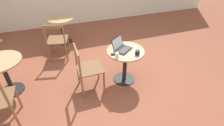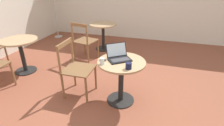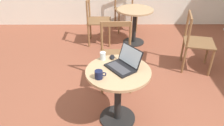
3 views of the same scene
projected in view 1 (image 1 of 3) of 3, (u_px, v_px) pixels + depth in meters
ground_plane at (123, 77)px, 3.72m from camera, size 16.00×16.00×0.00m
cafe_table_near at (125, 59)px, 3.36m from camera, size 0.71×0.71×0.70m
cafe_table_mid at (61, 25)px, 4.69m from camera, size 0.71×0.71×0.70m
cafe_table_far at (3, 69)px, 3.09m from camera, size 0.71×0.71×0.70m
chair_near_back at (87, 68)px, 3.19m from camera, size 0.46×0.46×0.92m
chair_mid_left at (57, 41)px, 4.06m from camera, size 0.55×0.55×0.92m
laptop at (122, 47)px, 3.26m from camera, size 0.42×0.42×0.21m
mouse at (113, 54)px, 3.13m from camera, size 0.06×0.10×0.03m
mug at (137, 53)px, 3.11m from camera, size 0.12×0.08×0.09m
drinking_glass at (117, 55)px, 3.03m from camera, size 0.06×0.06×0.09m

